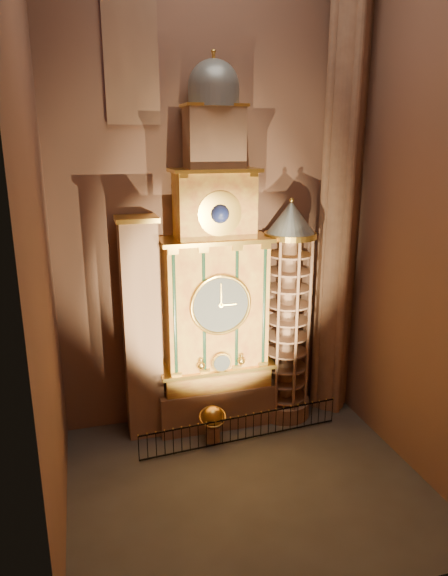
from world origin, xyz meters
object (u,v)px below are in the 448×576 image
object	(u,v)px
portrait_tower	(142,329)
stair_turret	(287,315)
iron_railing	(242,428)
celestial_globe	(213,421)
astronomical_clock	(215,291)

from	to	relation	value
portrait_tower	stair_turret	size ratio (longest dim) A/B	0.94
portrait_tower	iron_railing	distance (m)	6.42
celestial_globe	iron_railing	bearing A→B (deg)	-16.29
stair_turret	iron_railing	world-z (taller)	stair_turret
stair_turret	iron_railing	distance (m)	5.69
astronomical_clock	stair_turret	world-z (taller)	astronomical_clock
portrait_tower	iron_railing	xyz separation A→B (m)	(4.09, -2.09, -4.48)
iron_railing	celestial_globe	bearing A→B (deg)	163.71
stair_turret	iron_railing	bearing A→B (deg)	-147.20
astronomical_clock	celestial_globe	world-z (taller)	astronomical_clock
stair_turret	iron_railing	xyz separation A→B (m)	(-2.81, -1.81, -4.60)
stair_turret	iron_railing	size ratio (longest dim) A/B	1.14
portrait_tower	astronomical_clock	bearing A→B (deg)	-0.29
celestial_globe	iron_railing	xyz separation A→B (m)	(1.28, -0.38, -0.39)
astronomical_clock	portrait_tower	xyz separation A→B (m)	(-3.40, 0.02, -1.53)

